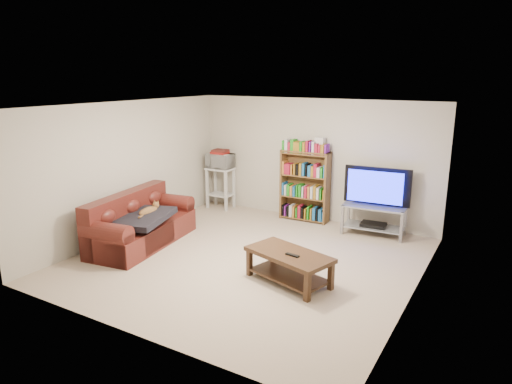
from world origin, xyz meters
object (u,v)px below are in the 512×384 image
Objects in this scene: sofa at (139,226)px; tv_stand at (374,215)px; coffee_table at (289,262)px; bookshelf at (305,185)px.

sofa reaches higher than tv_stand.
coffee_table is 2.92m from bookshelf.
tv_stand is at bearing -8.62° from bookshelf.
bookshelf is (-0.99, 2.71, 0.41)m from coffee_table.
coffee_table is at bearing -9.33° from sofa.
bookshelf is (1.91, 2.64, 0.41)m from sofa.
coffee_table is 2.58m from tv_stand.
sofa is 3.29m from bookshelf.
bookshelf is at bearing 46.12° from sofa.
coffee_table is 1.18× the size of tv_stand.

